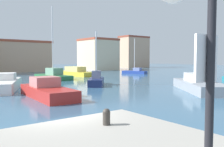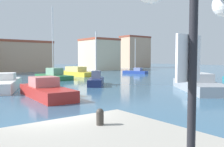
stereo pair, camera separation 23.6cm
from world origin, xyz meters
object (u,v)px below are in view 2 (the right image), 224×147
object	(u,v)px
lamppost	(193,12)
motorboat_grey_distant_east	(199,85)
motorboat_yellow_inner_mooring	(74,72)
motorboat_red_distant_north	(46,90)
sailboat_green_outer_mooring	(54,75)
mooring_bollard	(100,116)
sailboat_navy_behind_lamppost	(96,80)
sailboat_blue_center_channel	(136,71)
motorboat_white_far_right	(4,84)

from	to	relation	value
lamppost	motorboat_grey_distant_east	world-z (taller)	lamppost
lamppost	motorboat_yellow_inner_mooring	xyz separation A→B (m)	(16.92, 34.79, -2.92)
motorboat_yellow_inner_mooring	motorboat_red_distant_north	size ratio (longest dim) A/B	1.24
sailboat_green_outer_mooring	motorboat_red_distant_north	xyz separation A→B (m)	(-7.01, -14.83, -0.04)
mooring_bollard	sailboat_navy_behind_lamppost	size ratio (longest dim) A/B	0.08
sailboat_blue_center_channel	motorboat_red_distant_north	size ratio (longest dim) A/B	0.96
sailboat_navy_behind_lamppost	motorboat_red_distant_north	distance (m)	8.84
lamppost	mooring_bollard	bearing A→B (deg)	71.24
motorboat_white_far_right	sailboat_blue_center_channel	distance (m)	27.85
sailboat_navy_behind_lamppost	sailboat_blue_center_channel	distance (m)	20.83
motorboat_white_far_right	sailboat_green_outer_mooring	bearing A→B (deg)	44.80
sailboat_navy_behind_lamppost	motorboat_white_far_right	distance (m)	9.12
motorboat_white_far_right	sailboat_green_outer_mooring	xyz separation A→B (m)	(8.45, 8.39, 0.02)
mooring_bollard	sailboat_green_outer_mooring	distance (m)	28.59
sailboat_green_outer_mooring	lamppost	bearing A→B (deg)	-110.50
mooring_bollard	motorboat_yellow_inner_mooring	xyz separation A→B (m)	(15.59, 30.87, -0.75)
motorboat_grey_distant_east	motorboat_white_far_right	xyz separation A→B (m)	(-13.86, 11.17, -0.01)
sailboat_navy_behind_lamppost	motorboat_yellow_inner_mooring	xyz separation A→B (m)	(4.96, 14.32, 0.03)
lamppost	sailboat_navy_behind_lamppost	size ratio (longest dim) A/B	0.69
sailboat_green_outer_mooring	motorboat_yellow_inner_mooring	bearing A→B (deg)	37.22
motorboat_white_far_right	mooring_bollard	bearing A→B (deg)	-95.23
motorboat_yellow_inner_mooring	motorboat_white_far_right	xyz separation A→B (m)	(-13.91, -12.53, -0.00)
sailboat_blue_center_channel	mooring_bollard	bearing A→B (deg)	-133.73
mooring_bollard	sailboat_green_outer_mooring	bearing A→B (deg)	69.25
motorboat_grey_distant_east	motorboat_red_distant_north	xyz separation A→B (m)	(-12.43, 4.72, -0.03)
motorboat_white_far_right	motorboat_grey_distant_east	bearing A→B (deg)	-38.85
sailboat_navy_behind_lamppost	motorboat_red_distant_north	world-z (taller)	sailboat_navy_behind_lamppost
motorboat_yellow_inner_mooring	sailboat_navy_behind_lamppost	bearing A→B (deg)	-109.11
mooring_bollard	motorboat_yellow_inner_mooring	distance (m)	34.59
motorboat_grey_distant_east	sailboat_green_outer_mooring	world-z (taller)	sailboat_green_outer_mooring
motorboat_grey_distant_east	motorboat_white_far_right	distance (m)	17.80
sailboat_navy_behind_lamppost	sailboat_blue_center_channel	size ratio (longest dim) A/B	0.88
sailboat_blue_center_channel	motorboat_red_distant_north	world-z (taller)	sailboat_blue_center_channel
mooring_bollard	sailboat_navy_behind_lamppost	distance (m)	19.68
mooring_bollard	sailboat_navy_behind_lamppost	xyz separation A→B (m)	(10.62, 16.55, -0.78)
sailboat_blue_center_channel	sailboat_green_outer_mooring	bearing A→B (deg)	-173.35
sailboat_blue_center_channel	motorboat_red_distant_north	distance (m)	29.65
lamppost	sailboat_green_outer_mooring	world-z (taller)	sailboat_green_outer_mooring
motorboat_yellow_inner_mooring	motorboat_grey_distant_east	world-z (taller)	motorboat_grey_distant_east
motorboat_grey_distant_east	sailboat_blue_center_channel	size ratio (longest dim) A/B	1.23
lamppost	motorboat_red_distant_north	xyz separation A→B (m)	(4.45, 15.81, -2.94)
mooring_bollard	motorboat_yellow_inner_mooring	size ratio (longest dim) A/B	0.05
lamppost	sailboat_green_outer_mooring	bearing A→B (deg)	69.50
motorboat_yellow_inner_mooring	motorboat_white_far_right	size ratio (longest dim) A/B	1.07
motorboat_grey_distant_east	motorboat_yellow_inner_mooring	bearing A→B (deg)	89.90
mooring_bollard	motorboat_yellow_inner_mooring	bearing A→B (deg)	63.21
sailboat_green_outer_mooring	motorboat_red_distant_north	bearing A→B (deg)	-115.30
motorboat_yellow_inner_mooring	sailboat_blue_center_channel	bearing A→B (deg)	-10.08
motorboat_grey_distant_east	sailboat_blue_center_channel	distance (m)	24.68
lamppost	motorboat_red_distant_north	world-z (taller)	lamppost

